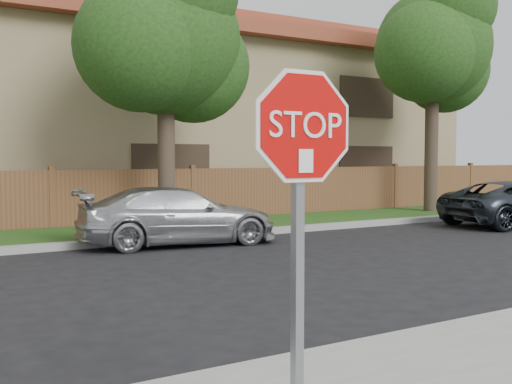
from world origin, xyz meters
TOP-DOWN VIEW (x-y plane):
  - ground at (0.00, 0.00)m, footprint 90.00×90.00m
  - far_curb at (0.00, 8.15)m, footprint 70.00×0.30m
  - grass_strip at (0.00, 9.80)m, footprint 70.00×3.00m
  - fence at (0.00, 11.40)m, footprint 70.00×0.12m
  - apartment_building at (0.00, 17.00)m, footprint 35.20×9.20m
  - tree_mid at (2.52, 9.57)m, footprint 4.80×3.90m
  - tree_right at (12.02, 9.57)m, footprint 4.80×3.90m
  - stop_sign at (-1.09, -1.48)m, footprint 1.01×0.13m
  - sedan_right at (1.92, 7.60)m, footprint 4.62×2.34m

SIDE VIEW (x-z plane):
  - ground at x=0.00m, z-range 0.00..0.00m
  - grass_strip at x=0.00m, z-range 0.00..0.12m
  - far_curb at x=0.00m, z-range 0.00..0.15m
  - sedan_right at x=1.92m, z-range 0.00..1.28m
  - fence at x=0.00m, z-range 0.00..1.60m
  - stop_sign at x=-1.09m, z-range 0.55..3.11m
  - apartment_building at x=0.00m, z-range -0.07..7.13m
  - tree_mid at x=2.52m, z-range 1.20..8.55m
  - tree_right at x=12.02m, z-range 1.47..9.67m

